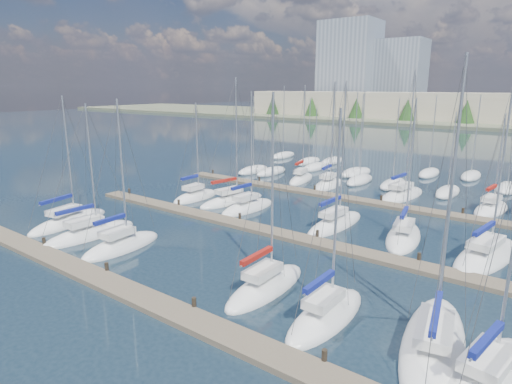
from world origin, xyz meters
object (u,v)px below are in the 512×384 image
Objects in this scene: sailboat_q at (491,209)px; sailboat_d at (266,286)px; sailboat_l at (403,237)px; sailboat_o at (329,184)px; sailboat_h at (196,197)px; sailboat_e at (326,316)px; sailboat_p at (402,195)px; sailboat_c at (122,246)px; sailboat_a at (69,222)px; sailboat_n at (301,179)px; sailboat_m at (486,255)px; sailboat_f at (433,345)px; sailboat_j at (248,207)px; sailboat_b at (90,234)px; sailboat_g at (488,379)px; sailboat_k at (335,224)px; sailboat_i at (232,200)px.

sailboat_d is at bearing -99.45° from sailboat_q.
sailboat_o reaches higher than sailboat_l.
sailboat_e is at bearing -32.64° from sailboat_h.
sailboat_d is 0.86× the size of sailboat_p.
sailboat_h is 0.93× the size of sailboat_c.
sailboat_o reaches higher than sailboat_a.
sailboat_n reaches higher than sailboat_e.
sailboat_m is at bearing -0.90° from sailboat_h.
sailboat_n is 29.20m from sailboat_a.
sailboat_f is at bearing -26.63° from sailboat_h.
sailboat_a reaches higher than sailboat_c.
sailboat_c is at bearing 172.02° from sailboat_f.
sailboat_a is at bearing -130.28° from sailboat_q.
sailboat_j reaches higher than sailboat_a.
sailboat_b is 4.55m from sailboat_a.
sailboat_g is at bearing -59.54° from sailboat_o.
sailboat_b is at bearing -133.80° from sailboat_k.
sailboat_p is at bearing 41.68° from sailboat_a.
sailboat_h is at bearing -176.44° from sailboat_j.
sailboat_d is at bearing -78.89° from sailboat_k.
sailboat_m is at bearing -43.16° from sailboat_n.
sailboat_g reaches higher than sailboat_a.
sailboat_g is at bearing -58.99° from sailboat_p.
sailboat_f reaches higher than sailboat_n.
sailboat_l is 1.16× the size of sailboat_q.
sailboat_f is at bearing 3.19° from sailboat_b.
sailboat_m is (24.57, -0.79, -0.02)m from sailboat_i.
sailboat_o is at bearing -173.31° from sailboat_q.
sailboat_k is at bearing 143.60° from sailboat_g.
sailboat_p is at bearing 36.84° from sailboat_h.
sailboat_n is at bearing 123.53° from sailboat_e.
sailboat_i reaches higher than sailboat_e.
sailboat_h is 34.49m from sailboat_g.
sailboat_p reaches higher than sailboat_g.
sailboat_l is 5.99m from sailboat_k.
sailboat_o is 30.03m from sailboat_a.
sailboat_i is 24.59m from sailboat_m.
sailboat_f is at bearing -1.36° from sailboat_c.
sailboat_d is 21.77m from sailboat_a.
sailboat_g is (13.17, -28.97, 0.00)m from sailboat_p.
sailboat_l is 19.30m from sailboat_o.
sailboat_k is at bearing -62.12° from sailboat_n.
sailboat_g reaches higher than sailboat_d.
sailboat_d is 9.88m from sailboat_f.
sailboat_i is 1.10× the size of sailboat_d.
sailboat_k is 1.29× the size of sailboat_q.
sailboat_l is 0.96× the size of sailboat_d.
sailboat_d reaches higher than sailboat_h.
sailboat_c is (-22.86, -14.55, 0.01)m from sailboat_m.
sailboat_j is at bearing 81.44° from sailboat_c.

